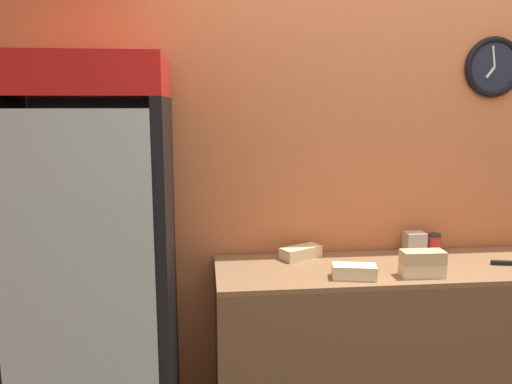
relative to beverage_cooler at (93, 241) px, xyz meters
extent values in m
cube|color=#D17547|center=(1.50, 0.31, 0.31)|extent=(5.20, 0.06, 2.70)
torus|color=black|center=(2.14, 0.27, 0.86)|extent=(0.33, 0.04, 0.33)
cylinder|color=#1E2338|center=(2.14, 0.27, 0.86)|extent=(0.27, 0.01, 0.27)
cube|color=white|center=(2.12, 0.26, 0.83)|extent=(0.05, 0.01, 0.06)
cube|color=white|center=(2.13, 0.26, 0.91)|extent=(0.03, 0.01, 0.12)
cube|color=brown|center=(1.50, -0.01, -0.62)|extent=(1.83, 0.56, 0.84)
cube|color=brown|center=(1.50, -0.01, -0.18)|extent=(1.83, 0.56, 0.02)
cube|color=black|center=(0.00, 0.24, -0.18)|extent=(0.76, 0.04, 1.73)
cube|color=black|center=(-0.36, -0.04, -0.18)|extent=(0.05, 0.61, 1.73)
cube|color=black|center=(0.35, -0.04, -0.18)|extent=(0.05, 0.61, 1.73)
cube|color=white|center=(0.00, 0.22, -0.18)|extent=(0.66, 0.02, 1.63)
cube|color=silver|center=(0.00, -0.35, -0.18)|extent=(0.66, 0.01, 1.63)
cube|color=red|center=(0.00, -0.07, 0.78)|extent=(0.76, 0.55, 0.18)
cube|color=silver|center=(0.00, -0.06, -0.63)|extent=(0.64, 0.49, 0.01)
cube|color=silver|center=(0.00, -0.06, -0.32)|extent=(0.64, 0.49, 0.01)
cube|color=silver|center=(0.00, -0.06, -0.01)|extent=(0.64, 0.49, 0.01)
cube|color=silver|center=(0.00, -0.06, 0.30)|extent=(0.64, 0.49, 0.01)
cylinder|color=#B2BCCC|center=(0.11, -0.26, 0.39)|extent=(0.08, 0.08, 0.17)
cylinder|color=#B2BCCC|center=(0.11, -0.26, 0.50)|extent=(0.03, 0.03, 0.07)
cylinder|color=#72337F|center=(0.22, -0.26, -0.25)|extent=(0.08, 0.08, 0.14)
cylinder|color=#72337F|center=(0.22, -0.26, -0.14)|extent=(0.03, 0.03, 0.06)
cylinder|color=#72337F|center=(0.19, -0.27, 0.06)|extent=(0.06, 0.06, 0.12)
cylinder|color=#72337F|center=(0.19, -0.27, 0.14)|extent=(0.02, 0.02, 0.05)
cylinder|color=orange|center=(-0.14, -0.26, 0.36)|extent=(0.07, 0.07, 0.12)
cylinder|color=orange|center=(-0.14, -0.26, 0.45)|extent=(0.03, 0.03, 0.05)
cylinder|color=#72337F|center=(0.22, -0.27, -0.55)|extent=(0.07, 0.07, 0.15)
cylinder|color=#72337F|center=(0.22, -0.27, -0.45)|extent=(0.03, 0.03, 0.06)
cylinder|color=gold|center=(0.27, -0.27, 0.06)|extent=(0.06, 0.06, 0.14)
cylinder|color=gold|center=(0.27, -0.27, 0.16)|extent=(0.03, 0.03, 0.06)
cylinder|color=#B2231E|center=(-0.01, -0.27, 0.38)|extent=(0.06, 0.06, 0.16)
cylinder|color=#B2231E|center=(-0.01, -0.27, 0.50)|extent=(0.02, 0.02, 0.07)
cylinder|color=gold|center=(-0.19, -0.27, 0.05)|extent=(0.07, 0.07, 0.11)
cylinder|color=gold|center=(-0.19, -0.27, 0.13)|extent=(0.03, 0.03, 0.05)
cylinder|color=navy|center=(-0.04, -0.27, 0.07)|extent=(0.07, 0.07, 0.15)
cylinder|color=navy|center=(-0.04, -0.27, 0.18)|extent=(0.03, 0.03, 0.07)
cube|color=beige|center=(1.59, -0.18, -0.14)|extent=(0.21, 0.10, 0.06)
cube|color=tan|center=(1.59, -0.18, -0.08)|extent=(0.21, 0.10, 0.06)
cube|color=beige|center=(1.06, 0.17, -0.14)|extent=(0.25, 0.19, 0.06)
cube|color=beige|center=(1.25, -0.17, -0.14)|extent=(0.22, 0.14, 0.07)
cube|color=black|center=(2.08, -0.06, -0.16)|extent=(0.11, 0.05, 0.02)
cylinder|color=#B72D23|center=(1.82, 0.20, -0.13)|extent=(0.08, 0.08, 0.09)
cylinder|color=#262628|center=(1.82, 0.20, -0.07)|extent=(0.07, 0.07, 0.01)
cube|color=#B7B2AD|center=(1.71, 0.19, -0.11)|extent=(0.11, 0.09, 0.12)
camera|label=1|loc=(0.54, -2.40, 0.65)|focal=35.00mm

